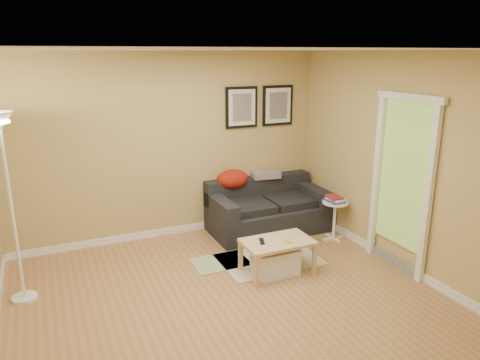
{
  "coord_description": "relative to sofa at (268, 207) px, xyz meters",
  "views": [
    {
      "loc": [
        -1.65,
        -4.05,
        2.58
      ],
      "look_at": [
        0.55,
        0.85,
        1.05
      ],
      "focal_mm": 33.73,
      "sensor_mm": 36.0,
      "label": 1
    }
  ],
  "objects": [
    {
      "name": "floor",
      "position": [
        -1.31,
        -1.53,
        -0.38
      ],
      "size": [
        4.5,
        4.5,
        0.0
      ],
      "primitive_type": "plane",
      "color": "#A67547",
      "rests_on": "ground"
    },
    {
      "name": "ceiling",
      "position": [
        -1.31,
        -1.53,
        2.23
      ],
      "size": [
        4.5,
        4.5,
        0.0
      ],
      "primitive_type": "plane",
      "rotation": [
        3.14,
        0.0,
        0.0
      ],
      "color": "white",
      "rests_on": "wall_back"
    },
    {
      "name": "wall_back",
      "position": [
        -1.31,
        0.47,
        0.92
      ],
      "size": [
        4.5,
        0.0,
        4.5
      ],
      "primitive_type": "plane",
      "rotation": [
        1.57,
        0.0,
        0.0
      ],
      "color": "tan",
      "rests_on": "ground"
    },
    {
      "name": "wall_front",
      "position": [
        -1.31,
        -3.53,
        0.92
      ],
      "size": [
        4.5,
        0.0,
        4.5
      ],
      "primitive_type": "plane",
      "rotation": [
        -1.57,
        0.0,
        0.0
      ],
      "color": "tan",
      "rests_on": "ground"
    },
    {
      "name": "wall_right",
      "position": [
        0.94,
        -1.53,
        0.92
      ],
      "size": [
        0.0,
        4.0,
        4.0
      ],
      "primitive_type": "plane",
      "rotation": [
        1.57,
        0.0,
        -1.57
      ],
      "color": "tan",
      "rests_on": "ground"
    },
    {
      "name": "baseboard_back",
      "position": [
        -1.31,
        0.46,
        -0.33
      ],
      "size": [
        4.5,
        0.02,
        0.1
      ],
      "primitive_type": "cube",
      "color": "white",
      "rests_on": "ground"
    },
    {
      "name": "baseboard_right",
      "position": [
        0.93,
        -1.53,
        -0.33
      ],
      "size": [
        0.02,
        4.0,
        0.1
      ],
      "primitive_type": "cube",
      "color": "white",
      "rests_on": "ground"
    },
    {
      "name": "sofa",
      "position": [
        0.0,
        0.0,
        0.0
      ],
      "size": [
        1.7,
        0.9,
        0.75
      ],
      "primitive_type": null,
      "color": "black",
      "rests_on": "ground"
    },
    {
      "name": "red_throw",
      "position": [
        -0.44,
        0.3,
        0.4
      ],
      "size": [
        0.48,
        0.36,
        0.28
      ],
      "primitive_type": null,
      "color": "#9D280E",
      "rests_on": "sofa"
    },
    {
      "name": "plaid_throw",
      "position": [
        0.11,
        0.32,
        0.41
      ],
      "size": [
        0.45,
        0.32,
        0.1
      ],
      "primitive_type": null,
      "rotation": [
        0.0,
        0.0,
        -0.14
      ],
      "color": "tan",
      "rests_on": "sofa"
    },
    {
      "name": "framed_print_left",
      "position": [
        -0.23,
        0.45,
        1.43
      ],
      "size": [
        0.5,
        0.04,
        0.6
      ],
      "primitive_type": null,
      "color": "black",
      "rests_on": "wall_back"
    },
    {
      "name": "framed_print_right",
      "position": [
        0.37,
        0.45,
        1.43
      ],
      "size": [
        0.5,
        0.04,
        0.6
      ],
      "primitive_type": null,
      "color": "black",
      "rests_on": "wall_back"
    },
    {
      "name": "area_rug",
      "position": [
        -0.45,
        -0.9,
        -0.37
      ],
      "size": [
        1.25,
        0.85,
        0.01
      ],
      "primitive_type": "cube",
      "color": "beige",
      "rests_on": "ground"
    },
    {
      "name": "green_runner",
      "position": [
        -1.05,
        -0.71,
        -0.37
      ],
      "size": [
        0.7,
        0.5,
        0.01
      ],
      "primitive_type": "cube",
      "color": "#668C4C",
      "rests_on": "ground"
    },
    {
      "name": "coffee_table",
      "position": [
        -0.52,
        -1.23,
        -0.17
      ],
      "size": [
        0.93,
        0.7,
        0.42
      ],
      "primitive_type": null,
      "rotation": [
        0.0,
        0.0,
        0.25
      ],
      "color": "#D6AE82",
      "rests_on": "ground"
    },
    {
      "name": "remote_control",
      "position": [
        -0.71,
        -1.2,
        0.05
      ],
      "size": [
        0.1,
        0.17,
        0.02
      ],
      "primitive_type": "cube",
      "rotation": [
        0.0,
        0.0,
        -0.34
      ],
      "color": "black",
      "rests_on": "coffee_table"
    },
    {
      "name": "tape_roll",
      "position": [
        -0.44,
        -1.35,
        0.06
      ],
      "size": [
        0.07,
        0.07,
        0.03
      ],
      "primitive_type": "cylinder",
      "color": "yellow",
      "rests_on": "coffee_table"
    },
    {
      "name": "storage_bin",
      "position": [
        -0.55,
        -1.25,
        -0.21
      ],
      "size": [
        0.53,
        0.38,
        0.32
      ],
      "primitive_type": null,
      "color": "white",
      "rests_on": "ground"
    },
    {
      "name": "side_table",
      "position": [
        0.71,
        -0.67,
        -0.1
      ],
      "size": [
        0.37,
        0.37,
        0.56
      ],
      "primitive_type": null,
      "color": "white",
      "rests_on": "ground"
    },
    {
      "name": "book_stack",
      "position": [
        0.7,
        -0.66,
        0.22
      ],
      "size": [
        0.26,
        0.31,
        0.08
      ],
      "primitive_type": null,
      "rotation": [
        0.0,
        0.0,
        0.28
      ],
      "color": "navy",
      "rests_on": "side_table"
    },
    {
      "name": "floor_lamp",
      "position": [
        -3.31,
        -0.66,
        0.59
      ],
      "size": [
        0.26,
        0.26,
        2.04
      ],
      "primitive_type": null,
      "color": "white",
      "rests_on": "ground"
    },
    {
      "name": "doorway",
      "position": [
        0.89,
        -1.68,
        0.65
      ],
      "size": [
        0.12,
        1.01,
        2.13
      ],
      "primitive_type": null,
      "color": "white",
      "rests_on": "ground"
    }
  ]
}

